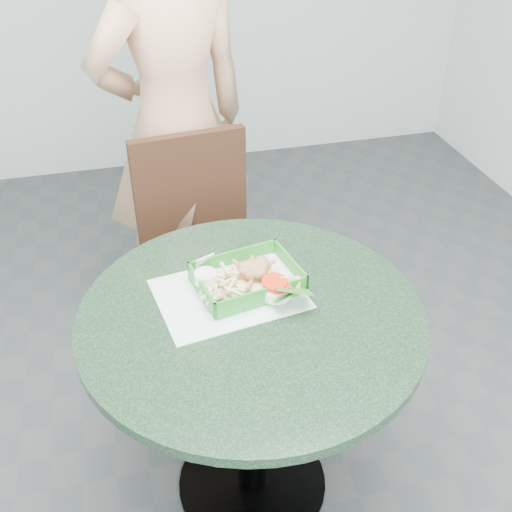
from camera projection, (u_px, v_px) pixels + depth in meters
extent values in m
cube|color=#303335|center=(252.00, 483.00, 2.03)|extent=(4.00, 5.00, 0.02)
cylinder|color=black|center=(252.00, 481.00, 2.03)|extent=(0.49, 0.49, 0.02)
cylinder|color=black|center=(252.00, 409.00, 1.81)|extent=(0.09, 0.09, 0.70)
cylinder|color=#214132|center=(251.00, 321.00, 1.61)|extent=(0.93, 0.93, 0.03)
cube|color=#452D1C|center=(203.00, 273.00, 2.25)|extent=(0.43, 0.43, 0.04)
cube|color=#452D1C|center=(191.00, 190.00, 2.26)|extent=(0.43, 0.04, 0.46)
cube|color=#452D1C|center=(166.00, 361.00, 2.21)|extent=(0.04, 0.04, 0.43)
cube|color=#452D1C|center=(263.00, 344.00, 2.28)|extent=(0.04, 0.04, 0.43)
cube|color=#452D1C|center=(155.00, 299.00, 2.50)|extent=(0.04, 0.04, 0.43)
cube|color=#452D1C|center=(241.00, 285.00, 2.57)|extent=(0.04, 0.04, 0.43)
imported|color=tan|center=(173.00, 88.00, 2.20)|extent=(0.87, 0.70, 2.07)
cube|color=silver|center=(229.00, 299.00, 1.66)|extent=(0.43, 0.35, 0.00)
cube|color=#258624|center=(247.00, 290.00, 1.68)|extent=(0.28, 0.20, 0.01)
cube|color=white|center=(247.00, 288.00, 1.68)|extent=(0.26, 0.19, 0.00)
cube|color=#258624|center=(239.00, 262.00, 1.74)|extent=(0.28, 0.01, 0.05)
cube|color=#258624|center=(256.00, 304.00, 1.59)|extent=(0.28, 0.01, 0.05)
cube|color=#258624|center=(293.00, 275.00, 1.69)|extent=(0.01, 0.20, 0.05)
cube|color=#258624|center=(199.00, 289.00, 1.64)|extent=(0.01, 0.20, 0.05)
cylinder|color=#E9CD7B|center=(254.00, 286.00, 1.67)|extent=(0.13, 0.13, 0.02)
cylinder|color=white|center=(206.00, 278.00, 1.66)|extent=(0.06, 0.06, 0.03)
cylinder|color=white|center=(205.00, 273.00, 1.65)|extent=(0.05, 0.05, 0.00)
cylinder|color=white|center=(271.00, 300.00, 1.61)|extent=(0.08, 0.08, 0.03)
torus|color=#F5E7CA|center=(271.00, 295.00, 1.60)|extent=(0.08, 0.08, 0.01)
cylinder|color=red|center=(272.00, 293.00, 1.59)|extent=(0.07, 0.07, 0.01)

